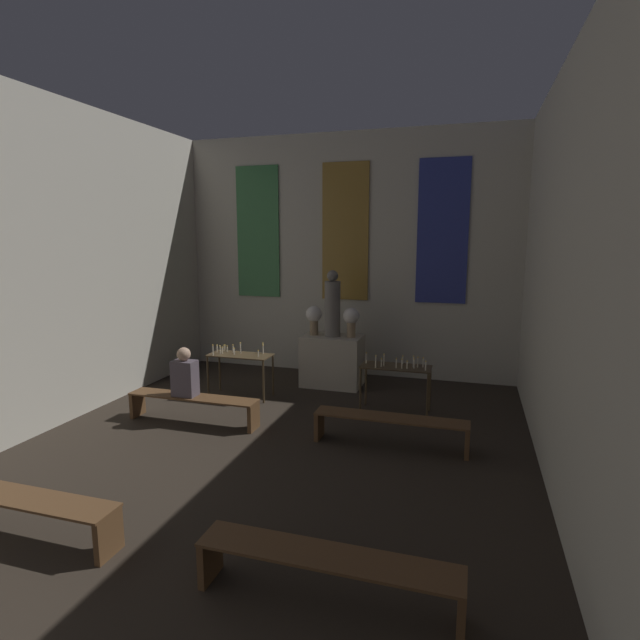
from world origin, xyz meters
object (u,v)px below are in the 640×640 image
altar (332,361)px  person_seated (185,374)px  pew_second_left (19,506)px  statue (332,306)px  candle_rack_right (396,372)px  flower_vase_right (351,319)px  pew_second_right (326,567)px  candle_rack_left (240,360)px  pew_back_left (193,403)px  flower_vase_left (314,317)px  pew_back_right (390,424)px

altar → person_seated: 3.00m
altar → pew_second_left: 5.79m
statue → candle_rack_right: (1.38, -1.13, -0.87)m
pew_second_left → person_seated: (-0.12, 3.09, 0.44)m
statue → flower_vase_right: statue is taller
pew_second_right → person_seated: (-3.15, 3.09, 0.44)m
candle_rack_left → pew_second_left: bearing=-91.7°
flower_vase_right → pew_back_left: size_ratio=0.27×
altar → pew_back_left: 2.92m
flower_vase_right → person_seated: bearing=-128.7°
pew_second_left → pew_second_right: same height
candle_rack_left → candle_rack_right: candle_rack_right is taller
altar → flower_vase_left: flower_vase_left is taller
flower_vase_left → pew_second_right: size_ratio=0.27×
pew_second_left → pew_back_left: (0.00, 3.09, 0.00)m
pew_second_left → pew_back_right: size_ratio=1.00×
altar → pew_back_left: altar is taller
candle_rack_right → pew_back_right: bearing=-84.4°
flower_vase_left → candle_rack_right: (1.74, -1.13, -0.65)m
altar → pew_back_left: (-1.51, -2.50, -0.17)m
flower_vase_right → pew_back_right: (1.15, -2.50, -1.00)m
flower_vase_right → pew_back_left: 3.28m
flower_vase_left → person_seated: 2.86m
statue → pew_second_left: bearing=-105.2°
pew_back_right → flower_vase_right: bearing=114.7°
flower_vase_right → candle_rack_right: (1.02, -1.13, -0.65)m
flower_vase_left → person_seated: flower_vase_left is taller
pew_second_left → person_seated: bearing=92.3°
pew_second_right → pew_back_left: size_ratio=1.00×
statue → person_seated: 3.09m
pew_back_left → pew_back_right: (3.03, 0.00, 0.00)m
pew_back_right → candle_rack_right: bearing=95.6°
pew_back_left → person_seated: (-0.12, -0.00, 0.44)m
altar → pew_second_left: altar is taller
altar → statue: statue is taller
candle_rack_right → pew_second_left: candle_rack_right is taller
altar → pew_second_right: (1.51, -5.58, -0.17)m
flower_vase_left → pew_back_right: 3.28m
candle_rack_right → person_seated: size_ratio=1.49×
statue → pew_back_right: (1.51, -2.50, -1.23)m
flower_vase_right → pew_second_left: 5.97m
statue → candle_rack_left: size_ratio=1.11×
candle_rack_right → person_seated: (-3.01, -1.37, 0.08)m
statue → pew_back_left: (-1.51, -2.50, -1.23)m
pew_second_right → pew_back_right: (0.00, 3.09, 0.00)m
candle_rack_left → pew_back_right: candle_rack_left is taller
candle_rack_right → pew_back_left: candle_rack_right is taller
pew_back_right → flower_vase_left: bearing=126.9°
candle_rack_right → candle_rack_left: bearing=179.9°
pew_second_left → pew_back_right: (3.03, 3.09, 0.00)m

